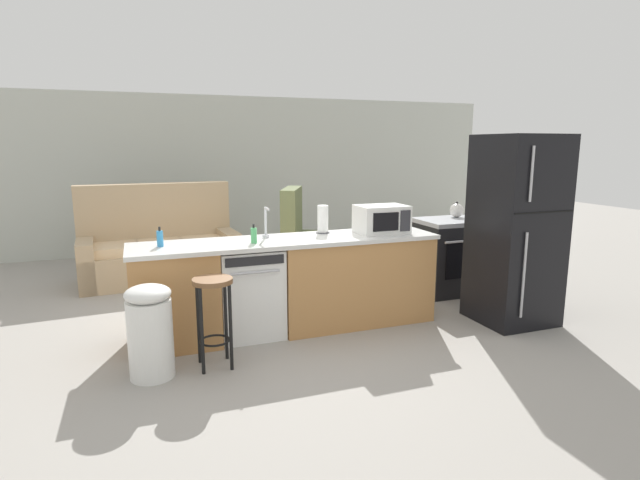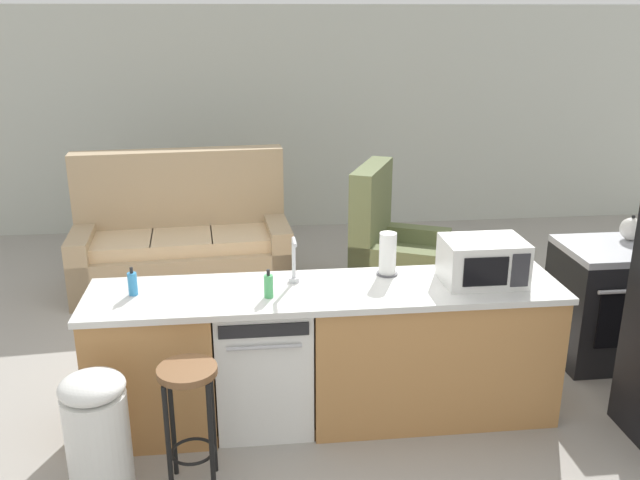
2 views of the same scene
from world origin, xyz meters
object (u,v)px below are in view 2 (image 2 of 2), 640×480
object	(u,v)px
kettle	(632,229)
armchair	(391,256)
dish_soap_bottle	(133,283)
couch	(183,244)
dishwasher	(264,361)
paper_towel_roll	(388,254)
bar_stool	(189,401)
stove_range	(610,303)
trash_bin	(98,435)
microwave	(483,261)
soap_bottle	(269,286)

from	to	relation	value
kettle	armchair	xyz separation A→B (m)	(-1.52, 1.33, -0.64)
dish_soap_bottle	couch	world-z (taller)	couch
dishwasher	paper_towel_roll	xyz separation A→B (m)	(0.82, 0.19, 0.62)
paper_towel_roll	bar_stool	xyz separation A→B (m)	(-1.23, -0.80, -0.50)
stove_range	trash_bin	xyz separation A→B (m)	(-3.51, -1.18, -0.07)
armchair	dishwasher	bearing A→B (deg)	-121.91
microwave	stove_range	bearing A→B (deg)	24.29
soap_bottle	armchair	distance (m)	2.51
soap_bottle	dish_soap_bottle	distance (m)	0.82
bar_stool	paper_towel_roll	bearing A→B (deg)	32.84
dish_soap_bottle	paper_towel_roll	bearing A→B (deg)	5.63
stove_range	couch	xyz separation A→B (m)	(-3.30, 1.90, -0.06)
armchair	microwave	bearing A→B (deg)	-86.27
bar_stool	armchair	size ratio (longest dim) A/B	0.62
soap_bottle	kettle	xyz separation A→B (m)	(2.73, 0.77, 0.01)
soap_bottle	bar_stool	xyz separation A→B (m)	(-0.46, -0.51, -0.44)
stove_range	bar_stool	world-z (taller)	stove_range
trash_bin	armchair	bearing A→B (deg)	50.71
kettle	stove_range	bearing A→B (deg)	-142.29
dishwasher	trash_bin	distance (m)	1.10
paper_towel_roll	trash_bin	world-z (taller)	paper_towel_roll
dishwasher	stove_range	distance (m)	2.66
microwave	paper_towel_roll	size ratio (longest dim) A/B	1.77
microwave	kettle	size ratio (longest dim) A/B	2.44
soap_bottle	trash_bin	size ratio (longest dim) A/B	0.24
dish_soap_bottle	bar_stool	xyz separation A→B (m)	(0.35, -0.64, -0.44)
microwave	couch	world-z (taller)	couch
couch	soap_bottle	bearing A→B (deg)	-73.82
bar_stool	couch	world-z (taller)	couch
dish_soap_bottle	kettle	bearing A→B (deg)	10.33
microwave	bar_stool	world-z (taller)	microwave
bar_stool	trash_bin	size ratio (longest dim) A/B	1.00
armchair	dish_soap_bottle	bearing A→B (deg)	-135.64
paper_towel_roll	armchair	distance (m)	1.99
soap_bottle	dish_soap_bottle	bearing A→B (deg)	170.99
microwave	armchair	bearing A→B (deg)	93.73
stove_range	armchair	distance (m)	1.99
dish_soap_bottle	couch	distance (m)	2.48
microwave	paper_towel_roll	distance (m)	0.60
microwave	bar_stool	xyz separation A→B (m)	(-1.80, -0.60, -0.50)
bar_stool	couch	size ratio (longest dim) A/B	0.36
soap_bottle	couch	world-z (taller)	couch
dish_soap_bottle	bar_stool	distance (m)	0.85
paper_towel_roll	trash_bin	bearing A→B (deg)	-154.63
dish_soap_bottle	armchair	size ratio (longest dim) A/B	0.15
couch	stove_range	bearing A→B (deg)	-29.94
kettle	bar_stool	bearing A→B (deg)	-158.04
kettle	paper_towel_roll	bearing A→B (deg)	-165.95
soap_bottle	trash_bin	bearing A→B (deg)	-150.62
dishwasher	armchair	bearing A→B (deg)	58.09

